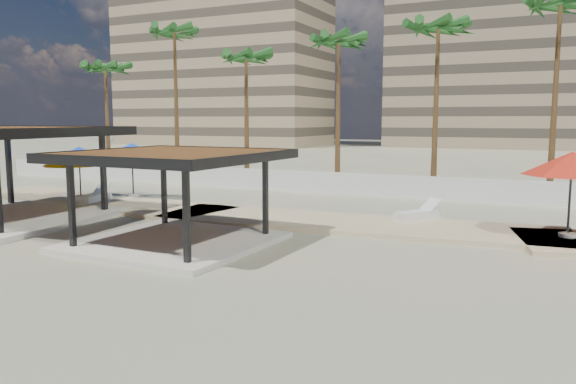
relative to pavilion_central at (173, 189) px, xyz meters
name	(u,v)px	position (x,y,z in m)	size (l,w,h in m)	color
ground	(209,260)	(2.21, -1.28, -1.88)	(200.00, 200.00, 0.00)	tan
promenade	(355,222)	(4.21, 6.39, -1.82)	(44.45, 7.97, 0.24)	#C6B284
boundary_wall	(370,185)	(2.21, 14.72, -1.28)	(56.00, 0.30, 1.20)	silver
building_west	(223,53)	(-39.79, 66.72, 13.38)	(34.00, 16.00, 32.40)	#937F60
building_mid	(523,51)	(6.21, 76.72, 12.38)	(38.00, 16.00, 30.40)	#847259
pavilion_central	(173,189)	(0.00, 0.00, 0.00)	(6.39, 6.39, 3.16)	beige
pavilion_west	(3,165)	(-9.09, 0.68, 0.44)	(8.18, 8.18, 3.89)	beige
umbrella_a	(79,154)	(-10.68, 6.30, 0.56)	(3.61, 3.61, 2.63)	beige
umbrella_b	(73,159)	(-9.25, 4.52, 0.44)	(3.26, 3.26, 2.50)	beige
umbrella_c	(572,164)	(11.92, 6.15, 0.82)	(3.89, 3.89, 2.93)	beige
umbrella_f	(132,151)	(-8.56, 7.86, 0.69)	(3.26, 3.26, 2.79)	beige
lounger_a	(95,197)	(-9.08, 5.63, -1.51)	(1.12, 2.25, 0.82)	white
lounger_b	(418,214)	(6.51, 7.43, -1.51)	(1.69, 2.12, 0.79)	white
palm_a	(105,72)	(-18.79, 17.02, 5.75)	(3.00, 3.00, 8.76)	brown
palm_b	(174,39)	(-12.79, 17.42, 7.82)	(3.00, 3.00, 10.98)	brown
palm_c	(246,62)	(-6.79, 16.82, 5.92)	(3.00, 3.00, 8.95)	brown
palm_d	(339,47)	(-0.79, 17.62, 6.64)	(3.00, 3.00, 9.72)	brown
palm_e	(438,34)	(5.21, 17.12, 6.97)	(3.00, 3.00, 10.07)	brown
palm_f	(560,12)	(11.21, 17.32, 7.68)	(3.00, 3.00, 10.83)	brown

